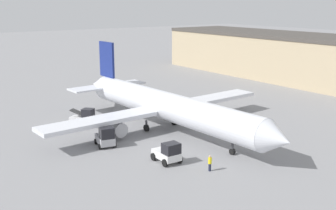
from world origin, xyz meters
name	(u,v)px	position (x,y,z in m)	size (l,w,h in m)	color
ground_plane	(168,131)	(0.00, 0.00, 0.00)	(400.00, 400.00, 0.00)	gray
terminal_building	(304,58)	(-12.52, 44.41, 4.90)	(72.51, 16.77, 9.78)	tan
airplane	(164,106)	(-0.91, -0.05, 3.24)	(38.78, 33.94, 10.56)	silver
ground_crew_worker	(210,163)	(13.48, -4.49, 0.88)	(0.36, 0.36, 1.66)	#1E2338
baggage_tug	(168,153)	(9.16, -6.56, 1.07)	(3.18, 2.19, 2.31)	silver
belt_loader_truck	(84,118)	(-8.42, -8.08, 1.15)	(3.52, 3.25, 2.48)	silver
pushback_tug	(106,138)	(0.78, -9.54, 1.09)	(3.28, 2.54, 2.45)	#B2B2B7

